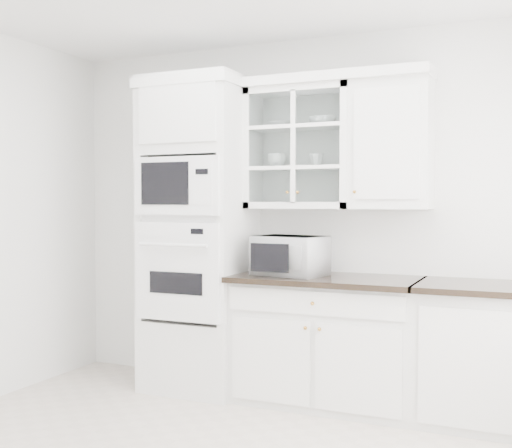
% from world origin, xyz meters
% --- Properties ---
extents(room_shell, '(4.00, 3.50, 2.70)m').
position_xyz_m(room_shell, '(0.00, 0.43, 1.78)').
color(room_shell, white).
rests_on(room_shell, ground).
extents(oven_column, '(0.76, 0.68, 2.40)m').
position_xyz_m(oven_column, '(-0.75, 1.42, 1.20)').
color(oven_column, white).
rests_on(oven_column, ground).
extents(base_cabinet_run, '(1.32, 0.67, 0.92)m').
position_xyz_m(base_cabinet_run, '(0.28, 1.45, 0.46)').
color(base_cabinet_run, white).
rests_on(base_cabinet_run, ground).
extents(extra_base_cabinet, '(0.72, 0.67, 0.92)m').
position_xyz_m(extra_base_cabinet, '(1.28, 1.45, 0.46)').
color(extra_base_cabinet, white).
rests_on(extra_base_cabinet, ground).
extents(upper_cabinet_glass, '(0.80, 0.33, 0.90)m').
position_xyz_m(upper_cabinet_glass, '(0.03, 1.58, 1.85)').
color(upper_cabinet_glass, white).
rests_on(upper_cabinet_glass, room_shell).
extents(upper_cabinet_solid, '(0.55, 0.33, 0.90)m').
position_xyz_m(upper_cabinet_solid, '(0.71, 1.58, 1.85)').
color(upper_cabinet_solid, white).
rests_on(upper_cabinet_solid, room_shell).
extents(crown_molding, '(2.14, 0.38, 0.07)m').
position_xyz_m(crown_molding, '(-0.07, 1.56, 2.33)').
color(crown_molding, white).
rests_on(crown_molding, room_shell).
extents(countertop_microwave, '(0.56, 0.49, 0.28)m').
position_xyz_m(countertop_microwave, '(0.02, 1.41, 1.06)').
color(countertop_microwave, white).
rests_on(countertop_microwave, base_cabinet_run).
extents(bowl_a, '(0.20, 0.20, 0.05)m').
position_xyz_m(bowl_a, '(-0.13, 1.59, 2.03)').
color(bowl_a, white).
rests_on(bowl_a, upper_cabinet_glass).
extents(bowl_b, '(0.20, 0.20, 0.06)m').
position_xyz_m(bowl_b, '(0.20, 1.57, 2.04)').
color(bowl_b, white).
rests_on(bowl_b, upper_cabinet_glass).
extents(cup_a, '(0.17, 0.17, 0.11)m').
position_xyz_m(cup_a, '(-0.17, 1.60, 1.76)').
color(cup_a, white).
rests_on(cup_a, upper_cabinet_glass).
extents(cup_b, '(0.12, 0.12, 0.10)m').
position_xyz_m(cup_b, '(0.15, 1.57, 1.76)').
color(cup_b, white).
rests_on(cup_b, upper_cabinet_glass).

